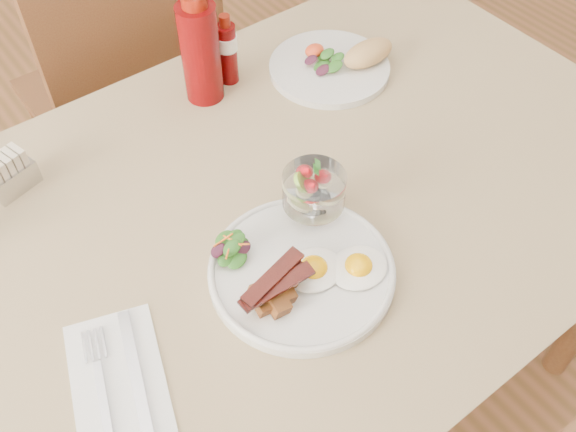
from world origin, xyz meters
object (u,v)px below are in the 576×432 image
Objects in this scene: main_plate at (302,272)px; fruit_cup at (314,190)px; sugar_caddy at (10,175)px; table at (294,225)px; second_plate at (338,63)px; hot_sauce_bottle at (227,50)px; chair_far at (131,94)px; ketchup_bottle at (200,51)px.

fruit_cup reaches higher than main_plate.
fruit_cup is at bearing -60.44° from sugar_caddy.
fruit_cup is at bearing -101.64° from table.
table is 0.36m from second_plate.
sugar_caddy is (-0.27, 0.43, 0.02)m from main_plate.
table is 0.36m from hot_sauce_bottle.
hot_sauce_bottle is (0.08, 0.31, 0.16)m from table.
sugar_caddy is at bearing -134.53° from chair_far.
fruit_cup is at bearing -136.03° from second_plate.
second_plate is (0.28, 0.27, -0.05)m from fruit_cup.
hot_sauce_bottle is (0.06, 0.01, -0.03)m from ketchup_bottle.
second_plate is 2.81× the size of sugar_caddy.
sugar_caddy is at bearing 122.49° from main_plate.
fruit_cup is 0.40× the size of second_plate.
main_plate is at bearing -104.03° from ketchup_bottle.
second_plate is at bearing -20.49° from ketchup_bottle.
chair_far is at bearing 92.67° from ketchup_bottle.
second_plate is (0.27, -0.46, 0.24)m from chair_far.
hot_sauce_bottle is at bearing -77.28° from chair_far.
ketchup_bottle is at bearing -13.55° from sugar_caddy.
ketchup_bottle is at bearing 85.31° from fruit_cup.
hot_sauce_bottle is at bearing 151.16° from second_plate.
main_plate is 0.46m from ketchup_bottle.
chair_far is 10.59× the size of sugar_caddy.
second_plate is 0.28m from ketchup_bottle.
ketchup_bottle is (0.03, 0.37, 0.03)m from fruit_cup.
ketchup_bottle is (0.02, 0.30, 0.19)m from table.
main_plate is 0.49m from hot_sauce_bottle.
second_plate is at bearing -22.71° from sugar_caddy.
chair_far is at bearing 90.00° from table.
ketchup_bottle is at bearing 86.81° from table.
main_plate is 3.19× the size of sugar_caddy.
second_plate reaches higher than main_plate.
second_plate is 1.71× the size of hot_sauce_bottle.
chair_far reaches higher than fruit_cup.
second_plate is at bearing 37.70° from table.
fruit_cup is 0.40m from second_plate.
main_plate is 2.82× the size of fruit_cup.
fruit_cup is (0.08, 0.07, 0.06)m from main_plate.
hot_sauce_bottle reaches higher than table.
table is at bearing -90.00° from chair_far.
main_plate is 0.50m from second_plate.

